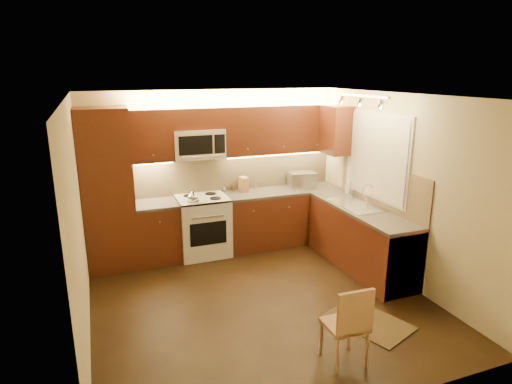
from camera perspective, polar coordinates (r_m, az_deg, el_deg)
name	(u,v)px	position (r m, az deg, el deg)	size (l,w,h in m)	color
floor	(260,300)	(5.61, 0.58, -13.98)	(4.00, 4.00, 0.01)	black
ceiling	(261,96)	(4.90, 0.66, 12.43)	(4.00, 4.00, 0.01)	beige
wall_back	(215,170)	(6.96, -5.40, 2.86)	(4.00, 0.01, 2.50)	#C1B48D
wall_front	(356,277)	(3.46, 12.99, -10.82)	(4.00, 0.01, 2.50)	#C1B48D
wall_left	(78,225)	(4.80, -22.28, -4.06)	(0.01, 4.00, 2.50)	#C1B48D
wall_right	(400,189)	(6.11, 18.37, 0.35)	(0.01, 4.00, 2.50)	#C1B48D
pantry	(107,191)	(6.46, -18.89, 0.18)	(0.70, 0.60, 2.30)	#41190D
base_cab_back_left	(158,233)	(6.72, -12.72, -5.22)	(0.62, 0.60, 0.86)	#41190D
counter_back_left	(156,204)	(6.58, -12.95, -1.55)	(0.62, 0.60, 0.04)	#322F2D
base_cab_back_right	(282,217)	(7.24, 3.37, -3.32)	(1.92, 0.60, 0.86)	#41190D
counter_back_right	(282,191)	(7.11, 3.42, 0.11)	(1.92, 0.60, 0.04)	#322F2D
base_cab_right	(360,239)	(6.49, 13.47, -6.03)	(0.60, 2.00, 0.86)	#41190D
counter_right	(362,210)	(6.34, 13.72, -2.24)	(0.60, 2.00, 0.04)	#322F2D
dishwasher	(391,258)	(5.97, 17.24, -8.24)	(0.58, 0.60, 0.84)	silver
backsplash_back	(236,172)	(7.06, -2.63, 2.68)	(3.30, 0.02, 0.60)	tan
backsplash_right	(381,186)	(6.42, 16.05, 0.79)	(0.02, 2.00, 0.60)	tan
upper_cab_back_left	(150,135)	(6.49, -13.64, 7.19)	(0.62, 0.35, 0.75)	#41190D
upper_cab_back_right	(280,129)	(7.03, 3.13, 8.21)	(1.92, 0.35, 0.75)	#41190D
upper_cab_bridge	(197,118)	(6.58, -7.73, 9.53)	(0.76, 0.35, 0.31)	#41190D
upper_cab_right_corner	(337,130)	(7.02, 10.49, 7.96)	(0.35, 0.50, 0.75)	#41190D
stove	(203,226)	(6.80, -6.94, -4.42)	(0.76, 0.65, 0.92)	silver
microwave	(198,144)	(6.61, -7.58, 6.29)	(0.76, 0.38, 0.44)	silver
window_frame	(377,156)	(6.45, 15.48, 4.54)	(0.03, 1.44, 1.24)	silver
window_blinds	(375,156)	(6.44, 15.34, 4.53)	(0.02, 1.36, 1.16)	silver
sink	(357,200)	(6.43, 13.03, -1.06)	(0.52, 0.86, 0.15)	silver
faucet	(368,194)	(6.51, 14.39, -0.26)	(0.20, 0.04, 0.30)	silver
track_light_bar	(360,95)	(5.98, 13.48, 12.18)	(0.04, 1.20, 0.03)	silver
kettle	(193,196)	(6.40, -8.28, -0.54)	(0.16, 0.16, 0.19)	silver
toaster_oven	(302,180)	(7.27, 6.02, 1.61)	(0.43, 0.32, 0.26)	silver
knife_block	(244,184)	(6.98, -1.63, 1.01)	(0.11, 0.17, 0.24)	#926442
spice_jar_a	(225,189)	(7.01, -4.11, 0.39)	(0.05, 0.05, 0.08)	silver
spice_jar_b	(233,188)	(7.05, -2.97, 0.55)	(0.05, 0.05, 0.10)	brown
spice_jar_c	(256,187)	(7.12, -0.04, 0.71)	(0.04, 0.04, 0.09)	silver
spice_jar_d	(244,189)	(6.97, -1.59, 0.41)	(0.05, 0.05, 0.10)	olive
soap_bottle	(349,187)	(7.01, 12.13, 0.64)	(0.10, 0.10, 0.22)	silver
rug	(369,322)	(5.34, 14.53, -16.10)	(0.60, 0.90, 0.01)	black
dining_chair	(345,323)	(4.47, 11.53, -16.43)	(0.37, 0.37, 0.84)	#926442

